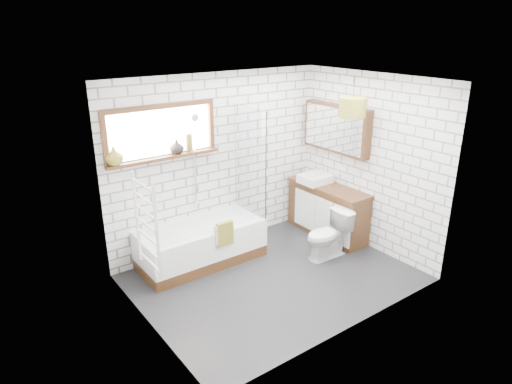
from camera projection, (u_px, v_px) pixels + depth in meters
floor at (274, 278)px, 5.93m from camera, size 3.40×2.60×0.01m
ceiling at (277, 81)px, 5.05m from camera, size 3.40×2.60×0.01m
wall_back at (218, 162)px, 6.48m from camera, size 3.40×0.01×2.50m
wall_front at (358, 223)px, 4.50m from camera, size 3.40×0.01×2.50m
wall_left at (142, 221)px, 4.55m from camera, size 0.01×2.60×2.50m
wall_right at (370, 163)px, 6.44m from camera, size 0.01×2.60×2.50m
window at (162, 133)px, 5.78m from camera, size 1.52×0.16×0.68m
towel_radiator at (146, 225)px, 4.59m from camera, size 0.06×0.52×1.00m
mirror_cabinet at (336, 128)px, 6.70m from camera, size 0.16×1.20×0.70m
shower_riser at (195, 161)px, 6.19m from camera, size 0.02×0.02×1.30m
bathtub at (201, 244)px, 6.23m from camera, size 1.70×0.75×0.55m
shower_screen at (250, 161)px, 6.33m from camera, size 0.02×0.72×1.50m
towel_green at (225, 234)px, 5.94m from camera, size 0.23×0.06×0.32m
towel_beige at (222, 234)px, 5.92m from camera, size 0.21×0.05×0.27m
vanity at (327, 210)px, 7.02m from camera, size 0.45×1.38×0.79m
basin at (315, 179)px, 7.01m from camera, size 0.44×0.38×0.13m
tap at (323, 173)px, 7.08m from camera, size 0.03×0.03×0.16m
toilet at (328, 235)px, 6.34m from camera, size 0.40×0.67×0.67m
vase_olive at (114, 158)px, 5.47m from camera, size 0.27×0.27×0.22m
vase_dark at (177, 148)px, 5.94m from camera, size 0.23×0.23×0.19m
bottle at (189, 144)px, 6.03m from camera, size 0.10×0.10×0.24m
pendant at (353, 107)px, 5.79m from camera, size 0.34×0.34×0.25m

